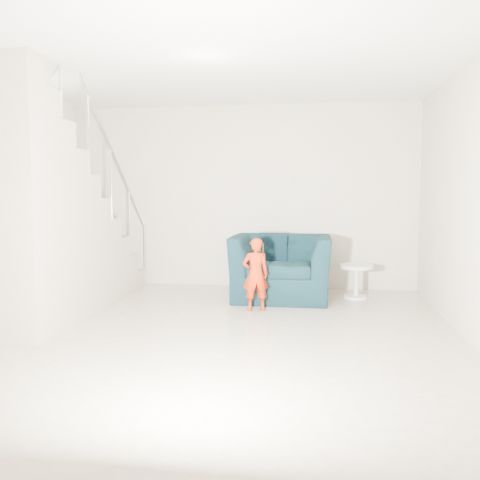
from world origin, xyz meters
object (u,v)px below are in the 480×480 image
toddler (256,274)px  side_table (356,276)px  staircase (44,234)px  armchair (281,267)px

toddler → side_table: toddler is taller
side_table → staircase: bearing=-156.6°
side_table → staircase: 3.96m
side_table → armchair: bearing=-171.9°
armchair → side_table: (1.00, 0.14, -0.12)m
toddler → staircase: staircase is taller
armchair → toddler: toddler is taller
armchair → toddler: size_ratio=1.48×
armchair → toddler: 0.81m
armchair → staircase: (-2.59, -1.41, 0.53)m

